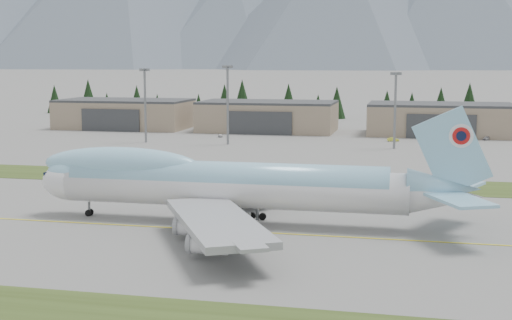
% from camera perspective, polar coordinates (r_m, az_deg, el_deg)
% --- Properties ---
extents(ground, '(7000.00, 7000.00, 0.00)m').
position_cam_1_polar(ground, '(110.01, -7.14, -5.39)').
color(ground, slate).
rests_on(ground, ground).
extents(grass_strip_near, '(400.00, 14.00, 0.08)m').
position_cam_1_polar(grass_strip_near, '(76.77, -16.91, -11.64)').
color(grass_strip_near, '#2F4017').
rests_on(grass_strip_near, ground).
extents(grass_strip_far, '(400.00, 18.00, 0.08)m').
position_cam_1_polar(grass_strip_far, '(152.28, -1.45, -1.59)').
color(grass_strip_far, '#2F4017').
rests_on(grass_strip_far, ground).
extents(taxiway_line_main, '(400.00, 0.40, 0.02)m').
position_cam_1_polar(taxiway_line_main, '(110.01, -7.14, -5.39)').
color(taxiway_line_main, yellow).
rests_on(taxiway_line_main, ground).
extents(boeing_747_freighter, '(71.08, 62.02, 18.91)m').
position_cam_1_polar(boeing_747_freighter, '(111.39, -2.28, -1.89)').
color(boeing_747_freighter, white).
rests_on(boeing_747_freighter, ground).
extents(hangar_left, '(48.00, 26.60, 10.80)m').
position_cam_1_polar(hangar_left, '(272.95, -10.45, 3.66)').
color(hangar_left, gray).
rests_on(hangar_left, ground).
extents(hangar_center, '(48.00, 26.60, 10.80)m').
position_cam_1_polar(hangar_center, '(256.57, 0.96, 3.52)').
color(hangar_center, gray).
rests_on(hangar_center, ground).
extents(hangar_right, '(48.00, 26.60, 10.80)m').
position_cam_1_polar(hangar_right, '(251.53, 14.49, 3.18)').
color(hangar_right, gray).
rests_on(hangar_right, ground).
extents(floodlight_masts, '(145.57, 10.17, 23.80)m').
position_cam_1_polar(floodlight_masts, '(210.22, 10.22, 5.22)').
color(floodlight_masts, slate).
rests_on(floodlight_masts, ground).
extents(service_vehicle_a, '(2.41, 3.45, 1.09)m').
position_cam_1_polar(service_vehicle_a, '(237.14, -2.88, 1.84)').
color(service_vehicle_a, silver).
rests_on(service_vehicle_a, ground).
extents(service_vehicle_b, '(3.93, 2.03, 1.23)m').
position_cam_1_polar(service_vehicle_b, '(228.39, 10.91, 1.47)').
color(service_vehicle_b, '#C8CF33').
rests_on(service_vehicle_b, ground).
extents(service_vehicle_c, '(2.98, 4.41, 1.19)m').
position_cam_1_polar(service_vehicle_c, '(239.77, 17.97, 1.53)').
color(service_vehicle_c, '#AFAFB4').
rests_on(service_vehicle_c, ground).
extents(conifer_belt, '(277.61, 15.00, 16.94)m').
position_cam_1_polar(conifer_belt, '(313.90, 6.46, 4.64)').
color(conifer_belt, black).
rests_on(conifer_belt, ground).
extents(mountain_ridge_rear, '(4449.35, 980.95, 490.47)m').
position_cam_1_polar(mountain_ridge_rear, '(3009.09, 13.74, 11.94)').
color(mountain_ridge_rear, '#4F5D69').
rests_on(mountain_ridge_rear, ground).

